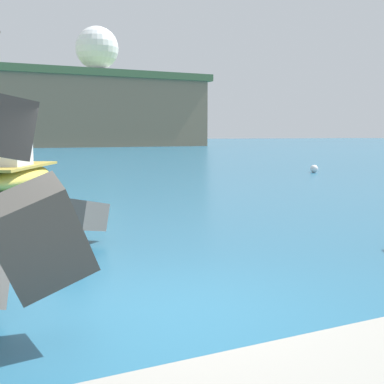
# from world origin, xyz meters

# --- Properties ---
(ground_plane) EXTENTS (400.00, 400.00, 0.00)m
(ground_plane) POSITION_xyz_m (0.00, 0.00, 0.00)
(ground_plane) COLOR #235B7A
(boat_near_left) EXTENTS (4.41, 6.30, 2.03)m
(boat_near_left) POSITION_xyz_m (0.23, 15.38, 0.66)
(boat_near_left) COLOR #EAC64C
(boat_near_left) RESTS_ON ground
(mooring_buoy_inner) EXTENTS (0.44, 0.44, 0.44)m
(mooring_buoy_inner) POSITION_xyz_m (16.45, 17.01, 0.22)
(mooring_buoy_inner) COLOR silver
(mooring_buoy_inner) RESTS_ON ground
(radar_dome) EXTENTS (8.53, 8.53, 10.78)m
(radar_dome) POSITION_xyz_m (26.58, 96.13, 18.64)
(radar_dome) COLOR silver
(radar_dome) RESTS_ON headland_bluff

